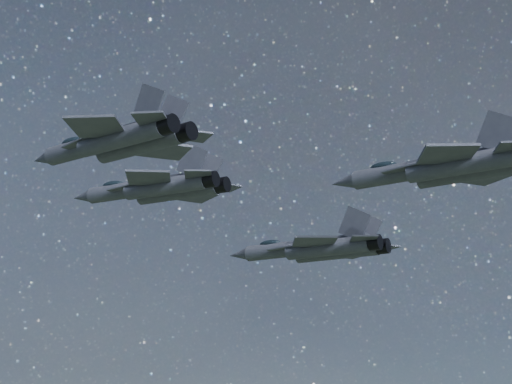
% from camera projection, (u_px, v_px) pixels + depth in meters
% --- Properties ---
extents(jet_lead, '(19.36, 13.42, 4.86)m').
position_uv_depth(jet_lead, '(160.00, 188.00, 78.88)').
color(jet_lead, '#3A3C49').
extents(jet_left, '(19.03, 13.04, 4.77)m').
position_uv_depth(jet_left, '(319.00, 248.00, 80.25)').
color(jet_left, '#3A3C49').
extents(jet_right, '(15.14, 10.18, 3.82)m').
position_uv_depth(jet_right, '(119.00, 141.00, 52.11)').
color(jet_right, '#3A3C49').
extents(jet_slot, '(19.05, 12.91, 4.79)m').
position_uv_depth(jet_slot, '(449.00, 167.00, 64.51)').
color(jet_slot, '#3A3C49').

